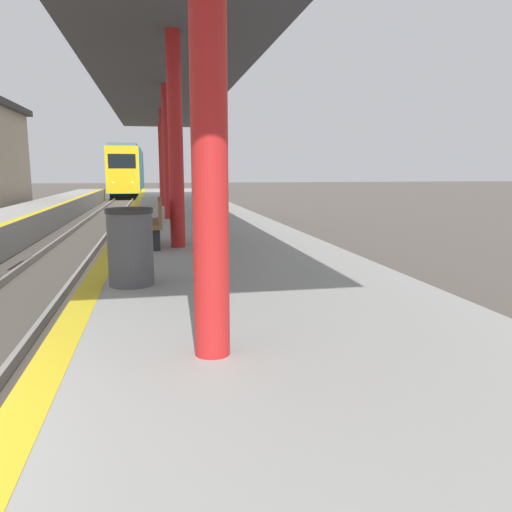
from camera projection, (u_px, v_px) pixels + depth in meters
The scene contains 5 objects.
platform_right at pixel (368, 484), 3.10m from camera, with size 4.45×80.00×0.93m.
train at pixel (128, 171), 48.29m from camera, with size 2.70×17.45×4.63m.
station_canopy at pixel (165, 85), 14.69m from camera, with size 4.02×29.34×4.18m.
trash_bin at pixel (130, 247), 6.39m from camera, with size 0.60×0.60×0.99m.
bench at pixel (154, 221), 9.76m from camera, with size 0.44×1.65×0.92m.
Camera 1 is at (2.49, -2.62, 2.38)m, focal length 35.00 mm.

